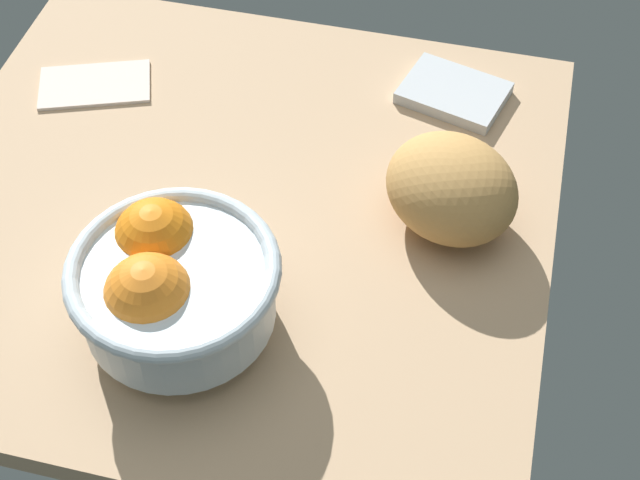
% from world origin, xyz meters
% --- Properties ---
extents(ground_plane, '(0.69, 0.66, 0.03)m').
position_xyz_m(ground_plane, '(0.00, 0.00, -0.01)').
color(ground_plane, tan).
extents(fruit_bowl, '(0.20, 0.20, 0.12)m').
position_xyz_m(fruit_bowl, '(-0.01, -0.16, 0.06)').
color(fruit_bowl, silver).
rests_on(fruit_bowl, ground).
extents(bread_loaf, '(0.19, 0.18, 0.10)m').
position_xyz_m(bread_loaf, '(0.23, 0.03, 0.05)').
color(bread_loaf, tan).
rests_on(bread_loaf, ground).
extents(napkin_folded, '(0.15, 0.12, 0.01)m').
position_xyz_m(napkin_folded, '(-0.22, 0.15, 0.00)').
color(napkin_folded, beige).
rests_on(napkin_folded, ground).
extents(napkin_spare, '(0.14, 0.12, 0.02)m').
position_xyz_m(napkin_spare, '(0.21, 0.23, 0.01)').
color(napkin_spare, silver).
rests_on(napkin_spare, ground).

